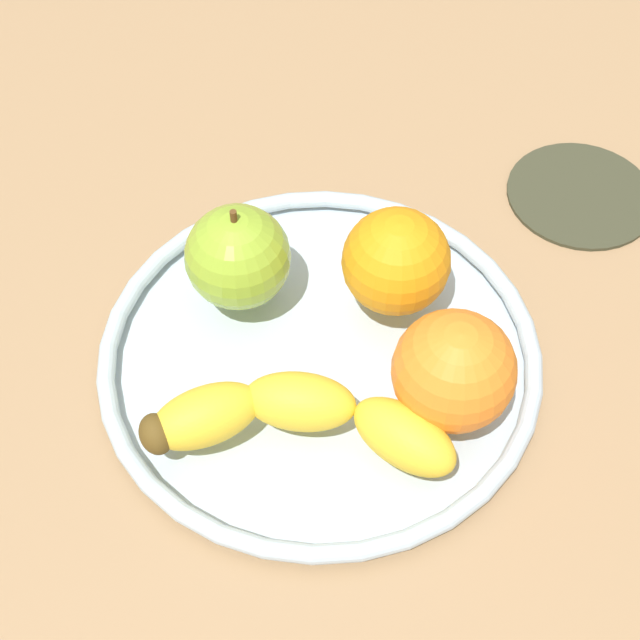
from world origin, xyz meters
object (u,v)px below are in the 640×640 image
fruit_bowl (320,355)px  orange_front_right (454,371)px  ambient_coaster (581,193)px  banana (299,419)px  orange_center (396,261)px  apple (238,257)px

fruit_bowl → orange_front_right: 10.20cm
ambient_coaster → orange_front_right: bearing=71.7°
banana → orange_front_right: orange_front_right is taller
fruit_bowl → ambient_coaster: fruit_bowl is taller
orange_center → apple: bearing=10.6°
fruit_bowl → orange_center: 7.96cm
orange_center → orange_front_right: (-4.88, 7.78, 0.17)cm
ambient_coaster → banana: bearing=59.0°
apple → orange_center: bearing=-169.4°
apple → ambient_coaster: (-22.35, -16.19, -5.02)cm
ambient_coaster → orange_center: bearing=49.6°
fruit_bowl → banana: size_ratio=1.48×
banana → orange_center: 12.64cm
banana → orange_front_right: (-8.51, -4.20, 1.94)cm
orange_front_right → banana: bearing=26.2°
banana → apple: 12.14cm
apple → orange_front_right: size_ratio=1.04×
orange_center → ambient_coaster: (-12.17, -14.29, -5.09)cm
orange_front_right → fruit_bowl: bearing=-15.7°
fruit_bowl → apple: (6.32, -3.43, 4.41)cm
fruit_bowl → banana: banana is taller
fruit_bowl → orange_center: orange_center is taller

